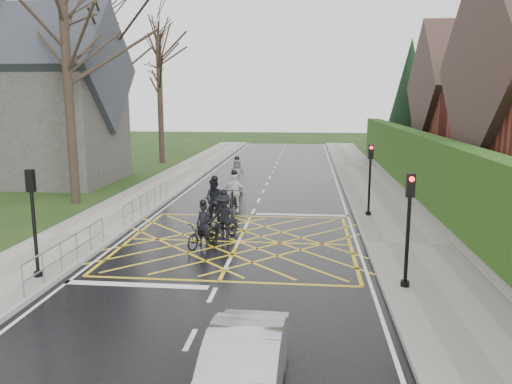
% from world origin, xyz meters
% --- Properties ---
extents(ground, '(120.00, 120.00, 0.00)m').
position_xyz_m(ground, '(0.00, 0.00, 0.00)').
color(ground, black).
rests_on(ground, ground).
extents(road, '(9.00, 80.00, 0.01)m').
position_xyz_m(road, '(0.00, 0.00, 0.01)').
color(road, black).
rests_on(road, ground).
extents(sidewalk_right, '(3.00, 80.00, 0.15)m').
position_xyz_m(sidewalk_right, '(6.00, 0.00, 0.07)').
color(sidewalk_right, gray).
rests_on(sidewalk_right, ground).
extents(sidewalk_left, '(3.00, 80.00, 0.15)m').
position_xyz_m(sidewalk_left, '(-6.00, 0.00, 0.07)').
color(sidewalk_left, gray).
rests_on(sidewalk_left, ground).
extents(stone_wall, '(0.50, 38.00, 0.70)m').
position_xyz_m(stone_wall, '(7.75, 6.00, 0.35)').
color(stone_wall, slate).
rests_on(stone_wall, ground).
extents(hedge, '(0.90, 38.00, 2.80)m').
position_xyz_m(hedge, '(7.75, 6.00, 2.10)').
color(hedge, '#15360E').
rests_on(hedge, stone_wall).
extents(house_far, '(9.80, 8.80, 10.30)m').
position_xyz_m(house_far, '(14.75, 18.00, 4.36)').
color(house_far, maroon).
rests_on(house_far, ground).
extents(conifer, '(4.60, 4.60, 10.00)m').
position_xyz_m(conifer, '(10.75, 26.00, 4.99)').
color(conifer, black).
rests_on(conifer, ground).
extents(church, '(8.80, 7.80, 11.00)m').
position_xyz_m(church, '(-13.54, 12.00, 4.93)').
color(church, '#2D2B28').
rests_on(church, ground).
extents(tree_near, '(9.24, 9.24, 11.44)m').
position_xyz_m(tree_near, '(-9.00, 6.00, 7.91)').
color(tree_near, black).
rests_on(tree_near, ground).
extents(tree_mid, '(10.08, 10.08, 12.48)m').
position_xyz_m(tree_mid, '(-10.00, 14.00, 8.63)').
color(tree_mid, black).
rests_on(tree_mid, ground).
extents(tree_far, '(8.40, 8.40, 10.40)m').
position_xyz_m(tree_far, '(-9.30, 22.00, 7.19)').
color(tree_far, black).
rests_on(tree_far, ground).
extents(railing_south, '(0.05, 5.04, 1.03)m').
position_xyz_m(railing_south, '(-4.65, -3.50, 0.78)').
color(railing_south, slate).
rests_on(railing_south, ground).
extents(railing_north, '(0.05, 6.04, 1.03)m').
position_xyz_m(railing_north, '(-4.65, 4.00, 0.79)').
color(railing_north, slate).
rests_on(railing_north, ground).
extents(traffic_light_ne, '(0.24, 0.31, 3.21)m').
position_xyz_m(traffic_light_ne, '(5.10, 4.20, 1.66)').
color(traffic_light_ne, black).
rests_on(traffic_light_ne, ground).
extents(traffic_light_se, '(0.24, 0.31, 3.21)m').
position_xyz_m(traffic_light_se, '(5.10, -4.20, 1.66)').
color(traffic_light_se, black).
rests_on(traffic_light_se, ground).
extents(traffic_light_sw, '(0.24, 0.31, 3.21)m').
position_xyz_m(traffic_light_sw, '(-5.10, -4.50, 1.66)').
color(traffic_light_sw, black).
rests_on(traffic_light_sw, ground).
extents(cyclist_rear, '(1.23, 1.82, 1.68)m').
position_xyz_m(cyclist_rear, '(-1.15, -0.68, 0.54)').
color(cyclist_rear, black).
rests_on(cyclist_rear, ground).
extents(cyclist_back, '(0.99, 2.04, 1.97)m').
position_xyz_m(cyclist_back, '(-1.40, 2.90, 0.75)').
color(cyclist_back, black).
rests_on(cyclist_back, ground).
extents(cyclist_mid, '(1.38, 2.05, 1.89)m').
position_xyz_m(cyclist_mid, '(-0.57, 0.21, 0.69)').
color(cyclist_mid, black).
rests_on(cyclist_mid, ground).
extents(cyclist_front, '(1.06, 1.96, 1.93)m').
position_xyz_m(cyclist_front, '(-0.86, 4.87, 0.71)').
color(cyclist_front, black).
rests_on(cyclist_front, ground).
extents(cyclist_lead, '(0.95, 2.11, 1.98)m').
position_xyz_m(cyclist_lead, '(-1.45, 9.88, 0.69)').
color(cyclist_lead, gold).
rests_on(cyclist_lead, ground).
extents(car, '(1.42, 3.77, 1.23)m').
position_xyz_m(car, '(1.41, -9.62, 0.61)').
color(car, '#AEB0B5').
rests_on(car, ground).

